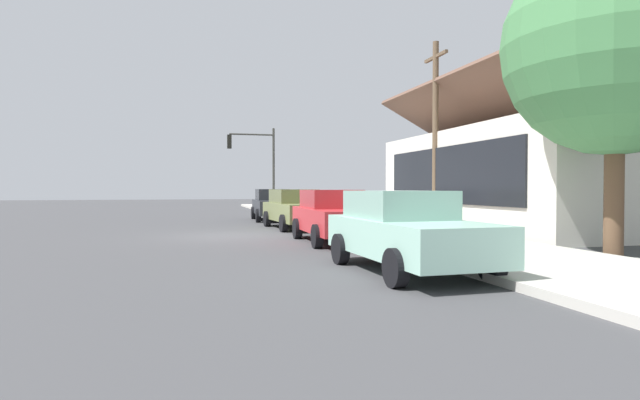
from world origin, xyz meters
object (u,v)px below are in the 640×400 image
car_charcoal (273,204)px  shade_tree (616,45)px  car_olive (295,208)px  car_seafoam (406,230)px  utility_pole_wooden (435,131)px  fire_hydrant_red (314,213)px  car_cherry (334,215)px  traffic_light_main (256,157)px

car_charcoal → shade_tree: 17.56m
car_olive → car_seafoam: size_ratio=1.07×
car_olive → utility_pole_wooden: 6.44m
fire_hydrant_red → utility_pole_wooden: bearing=44.5°
utility_pole_wooden → fire_hydrant_red: size_ratio=10.56×
car_seafoam → utility_pole_wooden: size_ratio=0.61×
car_olive → car_cherry: 5.57m
traffic_light_main → car_charcoal: bearing=3.5°
traffic_light_main → utility_pole_wooden: size_ratio=0.69×
utility_pole_wooden → car_charcoal: bearing=-143.4°
car_olive → car_seafoam: (11.29, -0.17, -0.00)m
car_charcoal → car_cherry: bearing=3.0°
car_seafoam → fire_hydrant_red: 13.77m
utility_pole_wooden → car_seafoam: bearing=-30.0°
car_seafoam → traffic_light_main: (-21.25, -0.10, 2.68)m
car_charcoal → traffic_light_main: (-4.40, -0.27, 2.68)m
traffic_light_main → shade_tree: bearing=15.7°
fire_hydrant_red → car_cherry: bearing=-9.8°
car_cherry → shade_tree: size_ratio=0.59×
car_charcoal → shade_tree: bearing=21.7°
car_olive → traffic_light_main: traffic_light_main is taller
car_cherry → car_seafoam: 5.72m
car_cherry → traffic_light_main: bearing=-177.8°
car_charcoal → car_olive: size_ratio=0.98×
car_cherry → utility_pole_wooden: size_ratio=0.61×
car_seafoam → shade_tree: (-0.71, 5.65, 4.19)m
car_charcoal → traffic_light_main: traffic_light_main is taller
fire_hydrant_red → car_seafoam: bearing=-6.5°
car_cherry → car_seafoam: size_ratio=0.99×
car_seafoam → fire_hydrant_red: car_seafoam is taller
car_seafoam → shade_tree: size_ratio=0.60×
utility_pole_wooden → car_cherry: bearing=-54.1°
car_olive → fire_hydrant_red: (-2.40, 1.38, -0.32)m
traffic_light_main → fire_hydrant_red: 8.31m
car_cherry → car_charcoal: bearing=-178.8°
traffic_light_main → fire_hydrant_red: bearing=12.4°
car_cherry → fire_hydrant_red: size_ratio=6.40×
car_olive → car_seafoam: same height
utility_pole_wooden → car_olive: bearing=-107.4°
shade_tree → car_olive: bearing=-152.6°
car_olive → shade_tree: bearing=24.4°
car_olive → traffic_light_main: (-9.97, -0.28, 2.67)m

